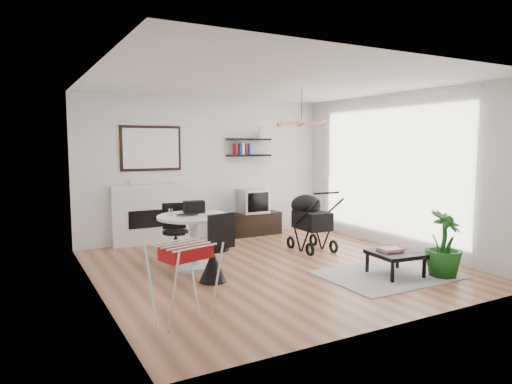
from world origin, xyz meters
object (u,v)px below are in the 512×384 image
tv_console (251,224)px  drying_rack (184,281)px  stroller (310,224)px  coffee_table (395,255)px  potted_plant (444,244)px  crt_tv (253,201)px  dining_table (195,234)px  fireplace (153,207)px

tv_console → drying_rack: drying_rack is taller
tv_console → stroller: bearing=-79.5°
coffee_table → potted_plant: 0.67m
crt_tv → dining_table: size_ratio=0.51×
fireplace → potted_plant: bearing=-53.8°
crt_tv → drying_rack: bearing=-126.8°
dining_table → coffee_table: size_ratio=1.58×
crt_tv → coffee_table: size_ratio=0.80×
fireplace → stroller: bearing=-38.0°
stroller → coffee_table: (0.12, -1.87, -0.16)m
stroller → crt_tv: bearing=101.0°
dining_table → coffee_table: bearing=-35.8°
fireplace → drying_rack: size_ratio=2.57×
dining_table → potted_plant: bearing=-35.2°
stroller → coffee_table: bearing=-84.7°
potted_plant → tv_console: bearing=104.2°
fireplace → tv_console: bearing=-4.2°
coffee_table → drying_rack: bearing=-176.1°
stroller → coffee_table: size_ratio=1.55×
tv_console → stroller: size_ratio=1.13×
potted_plant → fireplace: bearing=126.2°
dining_table → fireplace: bearing=91.5°
crt_tv → potted_plant: (0.94, -3.84, -0.23)m
crt_tv → stroller: 1.65m
tv_console → drying_rack: 4.61m
drying_rack → dining_table: bearing=50.5°
stroller → potted_plant: size_ratio=1.16×
drying_rack → coffee_table: 3.17m
potted_plant → stroller: bearing=106.8°
stroller → drying_rack: bearing=-143.9°
dining_table → drying_rack: bearing=-114.0°
dining_table → drying_rack: drying_rack is taller
drying_rack → coffee_table: (3.16, 0.22, -0.14)m
dining_table → potted_plant: (2.87, -2.02, -0.06)m
tv_console → crt_tv: (0.03, -0.00, 0.47)m
stroller → potted_plant: (0.67, -2.22, 0.00)m
fireplace → dining_table: bearing=-88.5°
tv_console → coffee_table: bearing=-83.1°
coffee_table → potted_plant: bearing=-32.6°
dining_table → drying_rack: size_ratio=1.29×
drying_rack → stroller: size_ratio=0.79×
stroller → tv_console: bearing=102.1°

